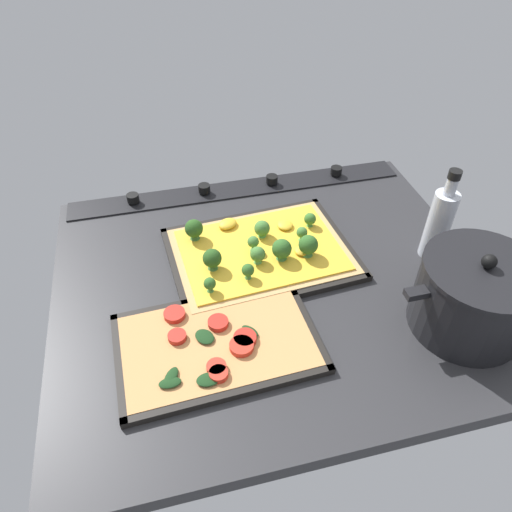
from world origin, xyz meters
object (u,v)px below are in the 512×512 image
at_px(baking_tray_back, 217,344).
at_px(oil_bottle, 440,223).
at_px(broccoli_pizza, 260,249).
at_px(baking_tray_front, 261,255).
at_px(veggie_pizza_back, 216,342).
at_px(cooking_pot, 474,296).

bearing_deg(baking_tray_back, oil_bottle, -164.85).
bearing_deg(broccoli_pizza, oil_bottle, 167.61).
bearing_deg(baking_tray_front, baking_tray_back, 57.96).
height_order(baking_tray_front, oil_bottle, oil_bottle).
distance_m(veggie_pizza_back, oil_bottle, 0.49).
distance_m(baking_tray_back, cooking_pot, 0.44).
relative_size(baking_tray_front, oil_bottle, 1.94).
distance_m(baking_tray_back, veggie_pizza_back, 0.01).
bearing_deg(baking_tray_front, broccoli_pizza, 19.64).
xyz_separation_m(baking_tray_front, broccoli_pizza, (0.00, 0.00, 0.02)).
bearing_deg(broccoli_pizza, baking_tray_front, -160.36).
relative_size(baking_tray_front, baking_tray_back, 1.11).
height_order(baking_tray_back, veggie_pizza_back, veggie_pizza_back).
bearing_deg(baking_tray_back, broccoli_pizza, -121.65).
height_order(veggie_pizza_back, oil_bottle, oil_bottle).
xyz_separation_m(broccoli_pizza, oil_bottle, (-0.34, 0.08, 0.06)).
xyz_separation_m(baking_tray_back, oil_bottle, (-0.47, -0.13, 0.08)).
bearing_deg(cooking_pot, baking_tray_back, -7.12).
height_order(cooking_pot, oil_bottle, oil_bottle).
bearing_deg(veggie_pizza_back, broccoli_pizza, -121.79).
height_order(broccoli_pizza, veggie_pizza_back, broccoli_pizza).
distance_m(cooking_pot, oil_bottle, 0.18).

